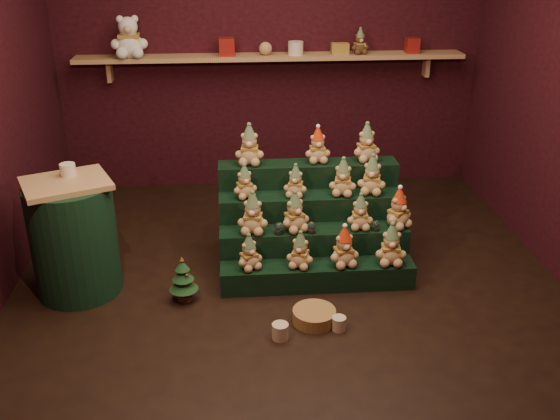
{
  "coord_description": "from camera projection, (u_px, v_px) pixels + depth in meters",
  "views": [
    {
      "loc": [
        -0.38,
        -3.96,
        2.38
      ],
      "look_at": [
        -0.05,
        0.25,
        0.47
      ],
      "focal_mm": 40.0,
      "sensor_mm": 36.0,
      "label": 1
    }
  ],
  "objects": [
    {
      "name": "snow_globe_a",
      "position": [
        279.0,
        228.0,
        4.51
      ],
      "size": [
        0.07,
        0.07,
        0.09
      ],
      "color": "black",
      "rests_on": "riser_tier_midfront"
    },
    {
      "name": "shelf_plush_ball",
      "position": [
        266.0,
        49.0,
        5.72
      ],
      "size": [
        0.12,
        0.12,
        0.12
      ],
      "primitive_type": "sphere",
      "color": "tan",
      "rests_on": "back_shelf"
    },
    {
      "name": "side_table",
      "position": [
        74.0,
        238.0,
        4.34
      ],
      "size": [
        0.69,
        0.64,
        0.85
      ],
      "rotation": [
        0.0,
        0.0,
        0.41
      ],
      "color": "tan",
      "rests_on": "ground"
    },
    {
      "name": "riser_tier_midfront",
      "position": [
        314.0,
        250.0,
        4.68
      ],
      "size": [
        1.4,
        0.22,
        0.36
      ],
      "primitive_type": "cube",
      "color": "black",
      "rests_on": "ground"
    },
    {
      "name": "teddy_7",
      "position": [
        399.0,
        208.0,
        4.58
      ],
      "size": [
        0.29,
        0.28,
        0.3
      ],
      "primitive_type": null,
      "rotation": [
        0.0,
        0.0,
        0.6
      ],
      "color": "tan",
      "rests_on": "riser_tier_midfront"
    },
    {
      "name": "mug_right",
      "position": [
        339.0,
        323.0,
        4.04
      ],
      "size": [
        0.09,
        0.09,
        0.09
      ],
      "primitive_type": "cylinder",
      "color": "beige",
      "rests_on": "ground"
    },
    {
      "name": "snow_globe_b",
      "position": [
        312.0,
        227.0,
        4.53
      ],
      "size": [
        0.06,
        0.06,
        0.09
      ],
      "color": "black",
      "rests_on": "riser_tier_midfront"
    },
    {
      "name": "ground",
      "position": [
        289.0,
        282.0,
        4.61
      ],
      "size": [
        4.0,
        4.0,
        0.0
      ],
      "primitive_type": "plane",
      "color": "black",
      "rests_on": "ground"
    },
    {
      "name": "teddy_1",
      "position": [
        300.0,
        250.0,
        4.4
      ],
      "size": [
        0.24,
        0.23,
        0.27
      ],
      "primitive_type": null,
      "rotation": [
        0.0,
        0.0,
        -0.35
      ],
      "color": "tan",
      "rests_on": "riser_tier_front"
    },
    {
      "name": "mug_left",
      "position": [
        280.0,
        331.0,
        3.95
      ],
      "size": [
        0.11,
        0.11,
        0.11
      ],
      "primitive_type": "cylinder",
      "color": "beige",
      "rests_on": "ground"
    },
    {
      "name": "teddy_13",
      "position": [
        318.0,
        145.0,
        4.82
      ],
      "size": [
        0.2,
        0.19,
        0.28
      ],
      "primitive_type": null,
      "rotation": [
        0.0,
        0.0,
        0.05
      ],
      "color": "tan",
      "rests_on": "riser_tier_back"
    },
    {
      "name": "teddy_12",
      "position": [
        249.0,
        145.0,
        4.77
      ],
      "size": [
        0.24,
        0.22,
        0.31
      ],
      "primitive_type": null,
      "rotation": [
        0.0,
        0.0,
        -0.11
      ],
      "color": "tan",
      "rests_on": "riser_tier_back"
    },
    {
      "name": "teddy_3",
      "position": [
        391.0,
        244.0,
        4.43
      ],
      "size": [
        0.24,
        0.22,
        0.31
      ],
      "primitive_type": null,
      "rotation": [
        0.0,
        0.0,
        -0.1
      ],
      "color": "tan",
      "rests_on": "riser_tier_front"
    },
    {
      "name": "snow_globe_c",
      "position": [
        376.0,
        226.0,
        4.57
      ],
      "size": [
        0.06,
        0.06,
        0.08
      ],
      "color": "black",
      "rests_on": "riser_tier_midfront"
    },
    {
      "name": "teddy_14",
      "position": [
        366.0,
        142.0,
        4.84
      ],
      "size": [
        0.24,
        0.23,
        0.3
      ],
      "primitive_type": null,
      "rotation": [
        0.0,
        0.0,
        0.18
      ],
      "color": "tan",
      "rests_on": "riser_tier_back"
    },
    {
      "name": "scarf_gift_box",
      "position": [
        340.0,
        49.0,
        5.77
      ],
      "size": [
        0.16,
        0.1,
        0.1
      ],
      "primitive_type": "cube",
      "color": "orange",
      "rests_on": "back_shelf"
    },
    {
      "name": "teddy_6",
      "position": [
        360.0,
        212.0,
        4.56
      ],
      "size": [
        0.2,
        0.18,
        0.27
      ],
      "primitive_type": null,
      "rotation": [
        0.0,
        0.0,
        -0.07
      ],
      "color": "tan",
      "rests_on": "riser_tier_midfront"
    },
    {
      "name": "teddy_0",
      "position": [
        249.0,
        252.0,
        4.38
      ],
      "size": [
        0.24,
        0.23,
        0.26
      ],
      "primitive_type": null,
      "rotation": [
        0.0,
        0.0,
        0.48
      ],
      "color": "tan",
      "rests_on": "riser_tier_front"
    },
    {
      "name": "brown_bear",
      "position": [
        360.0,
        41.0,
        5.75
      ],
      "size": [
        0.19,
        0.17,
        0.23
      ],
      "primitive_type": null,
      "rotation": [
        0.0,
        0.0,
        0.18
      ],
      "color": "#4B2B19",
      "rests_on": "back_shelf"
    },
    {
      "name": "gift_tin_red_b",
      "position": [
        412.0,
        45.0,
        5.81
      ],
      "size": [
        0.12,
        0.12,
        0.14
      ],
      "primitive_type": "cube",
      "color": "maroon",
      "rests_on": "back_shelf"
    },
    {
      "name": "gift_tin_cream",
      "position": [
        296.0,
        48.0,
        5.74
      ],
      "size": [
        0.14,
        0.14,
        0.12
      ],
      "primitive_type": "cylinder",
      "color": "beige",
      "rests_on": "back_shelf"
    },
    {
      "name": "teddy_4",
      "position": [
        253.0,
        213.0,
        4.49
      ],
      "size": [
        0.25,
        0.24,
        0.31
      ],
      "primitive_type": null,
      "rotation": [
        0.0,
        0.0,
        -0.17
      ],
      "color": "tan",
      "rests_on": "riser_tier_midfront"
    },
    {
      "name": "teddy_5",
      "position": [
        295.0,
        211.0,
        4.53
      ],
      "size": [
        0.27,
        0.26,
        0.3
      ],
      "primitive_type": null,
      "rotation": [
        0.0,
        0.0,
        0.42
      ],
      "color": "tan",
      "rests_on": "riser_tier_midfront"
    },
    {
      "name": "teddy_9",
      "position": [
        296.0,
        181.0,
        4.66
      ],
      "size": [
        0.22,
        0.2,
        0.25
      ],
      "primitive_type": null,
      "rotation": [
        0.0,
        0.0,
        -0.3
      ],
      "color": "tan",
      "rests_on": "riser_tier_midback"
    },
    {
      "name": "gift_tin_red_a",
      "position": [
        227.0,
        47.0,
        5.68
      ],
      "size": [
        0.14,
        0.14,
        0.16
      ],
      "primitive_type": "cube",
      "color": "maroon",
      "rests_on": "back_shelf"
    },
    {
      "name": "front_wall",
      "position": [
        345.0,
        238.0,
        2.17
      ],
      "size": [
        4.0,
        0.1,
        2.8
      ],
      "primitive_type": "cube",
      "color": "black",
      "rests_on": "ground"
    },
    {
      "name": "teddy_2",
      "position": [
        344.0,
        246.0,
        4.41
      ],
      "size": [
        0.25,
        0.23,
        0.3
      ],
      "primitive_type": null,
      "rotation": [
        0.0,
        0.0,
        0.21
      ],
      "color": "tan",
      "rests_on": "riser_tier_front"
    },
    {
      "name": "back_wall",
      "position": [
        270.0,
        43.0,
        5.89
      ],
      "size": [
        4.0,
        0.1,
        2.8
      ],
      "primitive_type": "cube",
      "color": "black",
      "rests_on": "ground"
    },
    {
      "name": "riser_tier_back",
      "position": [
        307.0,
        205.0,
        5.0
      ],
      "size": [
        1.4,
        0.22,
        0.72
      ],
      "primitive_type": "cube",
      "color": "black",
      "rests_on": "ground"
    },
    {
      "name": "mini_christmas_tree",
      "position": [
        183.0,
        279.0,
        4.32
      ],
      "size": [
        0.2,
        0.2,
        0.35
      ],
      "rotation": [
        0.0,
        0.0,
        0.29
      ],
      "color": "#452D18",
      "rests_on": "ground"
    },
    {
      "name": "wicker_basket",
      "position": [
        314.0,
        316.0,
        4.12
      ],
      "size": [
        0.35,
        0.35,
        0.09
      ],
      "primitive_type": "cylinder",
      "rotation": [
        0.0,
        0.0,
        -0.24
      ],
      "color": "olive",
      "rests_on": "ground"
    },
    {
      "name": "teddy_10",
      "position": [
        343.0,
        177.0,
        4.68
      ],
      "size": [
        0.24,
        0.22,
        0.29
      ],
      "primitive_type": null,
      "rotation": [
        0.0,
        0.0,
        -0.22
      ],
      "color": "tan",
      "rests_on": "riser_tier_midback"
    },
    {
      "name": "table_ornament",
      "position": [
        68.0,
        170.0,
        4.24
      ],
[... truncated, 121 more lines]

